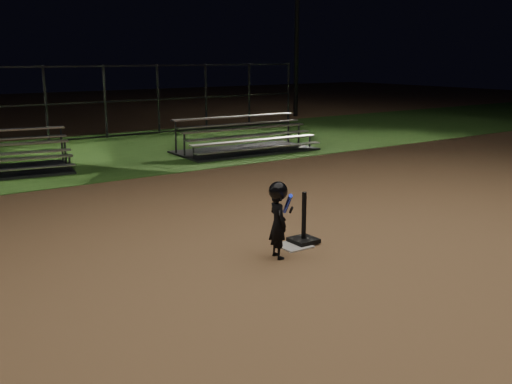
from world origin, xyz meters
name	(u,v)px	position (x,y,z in m)	size (l,w,h in m)	color
ground	(294,246)	(0.00, 0.00, 0.00)	(80.00, 80.00, 0.00)	olive
grass_strip	(78,155)	(0.00, 10.00, 0.01)	(60.00, 8.00, 0.01)	#2E581C
home_plate	(294,246)	(0.00, 0.00, 0.01)	(0.45, 0.45, 0.02)	beige
batting_tee	(304,233)	(0.21, 0.03, 0.17)	(0.38, 0.38, 0.78)	black
child_batter	(278,218)	(-0.49, -0.25, 0.59)	(0.42, 0.60, 1.11)	black
bleacher_right	(246,145)	(4.30, 7.73, 0.21)	(4.22, 2.20, 1.01)	#A4A4A9
backstop_fence	(46,104)	(0.00, 13.00, 1.25)	(20.08, 0.08, 2.50)	#38383D
light_pole_right	(298,7)	(12.00, 14.94, 4.95)	(0.90, 0.53, 8.30)	#2D2D30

